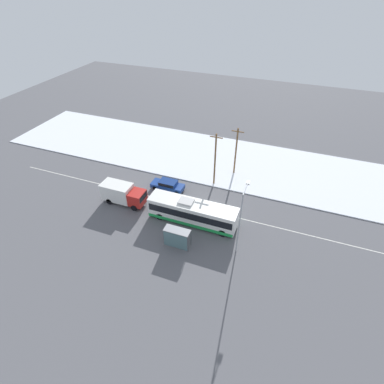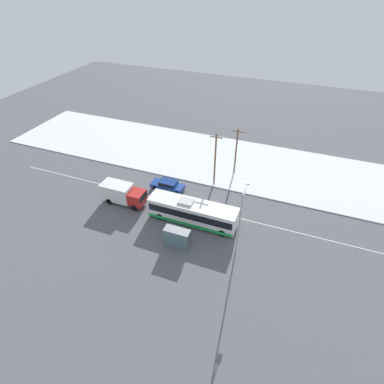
{
  "view_description": "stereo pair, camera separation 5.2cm",
  "coord_description": "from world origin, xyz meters",
  "views": [
    {
      "loc": [
        9.13,
        -29.02,
        26.11
      ],
      "look_at": [
        -2.41,
        1.34,
        1.4
      ],
      "focal_mm": 28.0,
      "sensor_mm": 36.0,
      "label": 1
    },
    {
      "loc": [
        9.18,
        -29.0,
        26.11
      ],
      "look_at": [
        -2.41,
        1.34,
        1.4
      ],
      "focal_mm": 28.0,
      "sensor_mm": 36.0,
      "label": 2
    }
  ],
  "objects": [
    {
      "name": "lane_marking_center",
      "position": [
        0.0,
        0.0,
        0.0
      ],
      "size": [
        60.0,
        0.12,
        0.0
      ],
      "color": "silver",
      "rests_on": "ground_plane"
    },
    {
      "name": "snow_lot",
      "position": [
        0.0,
        13.15,
        0.06
      ],
      "size": [
        80.0,
        15.58,
        0.12
      ],
      "color": "silver",
      "rests_on": "ground_plane"
    },
    {
      "name": "city_bus",
      "position": [
        -0.81,
        -2.71,
        1.54
      ],
      "size": [
        11.24,
        2.57,
        3.15
      ],
      "color": "white",
      "rests_on": "ground_plane"
    },
    {
      "name": "utility_pole_snowlot",
      "position": [
        1.32,
        9.96,
        4.0
      ],
      "size": [
        1.8,
        0.24,
        7.64
      ],
      "color": "brown",
      "rests_on": "ground_plane"
    },
    {
      "name": "streetlamp",
      "position": [
        5.6,
        -5.16,
        5.18
      ],
      "size": [
        0.36,
        2.74,
        8.3
      ],
      "color": "#9EA3A8",
      "rests_on": "ground_plane"
    },
    {
      "name": "pedestrian_at_stop",
      "position": [
        -0.78,
        -6.19,
        1.07
      ],
      "size": [
        0.63,
        0.28,
        1.74
      ],
      "color": "#23232D",
      "rests_on": "ground_plane"
    },
    {
      "name": "ground_plane",
      "position": [
        0.0,
        0.0,
        0.0
      ],
      "size": [
        120.0,
        120.0,
        0.0
      ],
      "primitive_type": "plane",
      "color": "#56565B"
    },
    {
      "name": "box_truck",
      "position": [
        -11.02,
        -2.44,
        1.56
      ],
      "size": [
        6.05,
        2.3,
        2.82
      ],
      "color": "silver",
      "rests_on": "ground_plane"
    },
    {
      "name": "bus_shelter",
      "position": [
        -1.01,
        -7.37,
        1.68
      ],
      "size": [
        3.01,
        1.2,
        2.4
      ],
      "color": "gray",
      "rests_on": "ground_plane"
    },
    {
      "name": "utility_pole_roadside",
      "position": [
        -0.75,
        6.13,
        4.27
      ],
      "size": [
        1.8,
        0.24,
        8.17
      ],
      "color": "brown",
      "rests_on": "ground_plane"
    },
    {
      "name": "sedan_car",
      "position": [
        -6.6,
        2.51,
        0.78
      ],
      "size": [
        4.8,
        1.8,
        1.42
      ],
      "rotation": [
        0.0,
        0.0,
        3.14
      ],
      "color": "navy",
      "rests_on": "ground_plane"
    }
  ]
}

